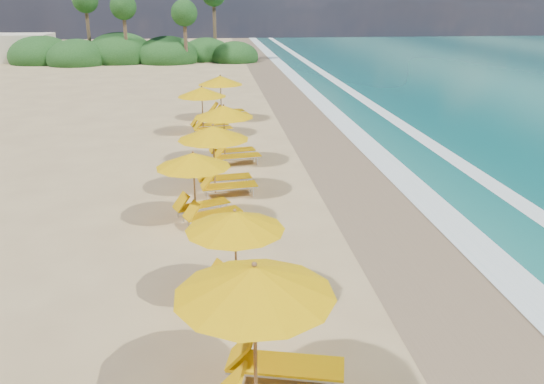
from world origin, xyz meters
The scene contains 12 objects.
ground centered at (0.00, 0.00, 0.00)m, with size 160.00×160.00×0.00m, color tan.
wet_sand centered at (4.00, 0.00, 0.01)m, with size 4.00×160.00×0.01m, color #816A4D.
surf_foam centered at (6.70, 0.00, 0.03)m, with size 4.00×160.00×0.01m.
station_2 centered at (-0.88, -7.32, 1.49)m, with size 3.28×3.16×2.65m.
station_3 centered at (-1.08, -3.79, 1.25)m, with size 2.95×2.95×2.23m.
station_4 centered at (-2.08, 0.95, 1.27)m, with size 2.96×2.93×2.27m.
station_5 centered at (-1.44, 3.53, 1.39)m, with size 2.90×2.75×2.48m.
station_6 centered at (-0.98, 7.25, 1.38)m, with size 2.94×2.81×2.46m.
station_7 centered at (-1.91, 12.38, 1.36)m, with size 2.90×2.76×2.44m.
station_8 centered at (-0.92, 15.81, 1.41)m, with size 3.02×2.89×2.51m.
treeline centered at (-9.94, 45.51, 1.00)m, with size 25.80×8.80×9.74m.
beach_building centered at (-22.00, 48.00, 1.40)m, with size 7.00×5.00×2.80m, color beige.
Camera 1 is at (-1.65, -14.95, 6.53)m, focal length 36.49 mm.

